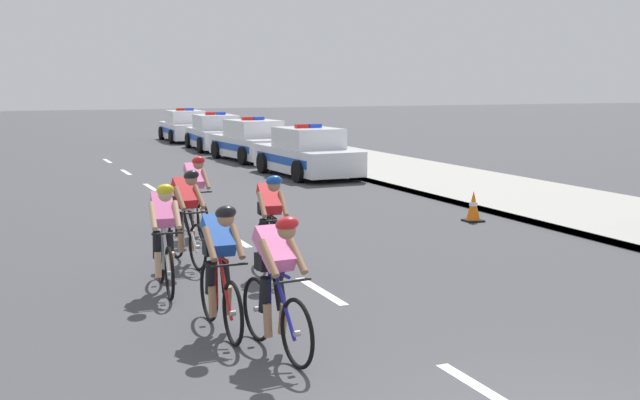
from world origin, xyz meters
The scene contains 14 objects.
sidewalk_slab centered at (8.13, 14.00, 0.06)m, with size 4.29×60.00×0.12m, color #A3A099.
kerb_edge centered at (6.06, 14.00, 0.07)m, with size 0.16×60.00×0.13m, color #9E9E99.
lane_markings_centre centered at (0.00, 11.22, 0.00)m, with size 0.14×29.60×0.01m.
cyclist_lead centered at (-1.45, 2.98, 0.79)m, with size 0.45×1.72×1.56m.
cyclist_second centered at (-1.79, 3.92, 0.79)m, with size 0.42×1.72×1.56m.
cyclist_third centered at (-1.98, 6.03, 0.79)m, with size 0.44×1.72×1.56m.
cyclist_fourth centered at (-0.31, 6.41, 0.79)m, with size 0.45×1.72×1.56m.
cyclist_fifth centered at (-1.30, 7.56, 0.79)m, with size 0.45×1.72×1.56m.
cyclist_sixth centered at (-0.60, 9.78, 0.79)m, with size 0.42×1.72×1.56m.
police_car_nearest centered at (4.93, 17.99, 0.68)m, with size 2.18×4.49×1.59m.
police_car_second centered at (4.93, 23.36, 0.68)m, with size 2.25×4.52×1.59m.
police_car_third centered at (4.93, 28.38, 0.68)m, with size 2.19×4.49×1.59m.
police_car_furthest centered at (4.93, 33.84, 0.68)m, with size 2.12×4.46×1.59m.
traffic_cone_near centered at (5.08, 9.16, 0.31)m, with size 0.36×0.36×0.64m.
Camera 1 is at (-4.23, -4.83, 2.87)m, focal length 45.51 mm.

